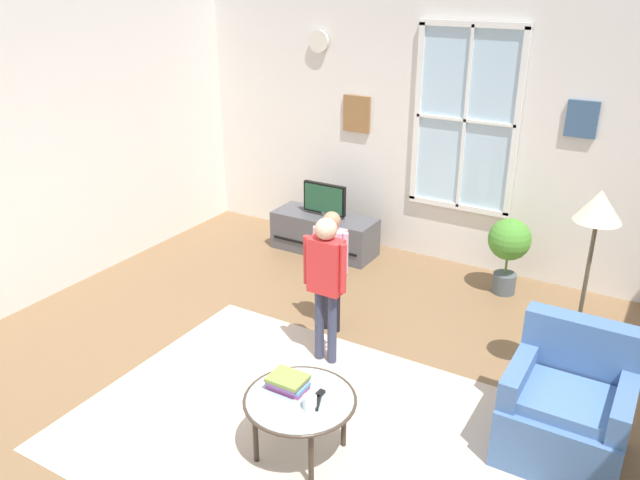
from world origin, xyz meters
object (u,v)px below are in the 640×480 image
(tv_stand, at_px, (324,233))
(remote_near_cup, at_px, (317,396))
(book_stack, at_px, (288,382))
(armchair, at_px, (567,409))
(television, at_px, (324,199))
(person_red_shirt, at_px, (326,274))
(potted_plant_by_window, at_px, (509,245))
(remote_near_books, at_px, (317,403))
(coffee_table, at_px, (300,402))
(person_pink_shirt, at_px, (331,258))
(floor_lamp, at_px, (595,227))
(cup, at_px, (310,403))

(tv_stand, height_order, remote_near_cup, remote_near_cup)
(tv_stand, distance_m, remote_near_cup, 3.32)
(book_stack, bearing_deg, armchair, 28.42)
(television, height_order, armchair, armchair)
(tv_stand, distance_m, person_red_shirt, 2.28)
(television, height_order, book_stack, television)
(book_stack, xyz_separation_m, potted_plant_by_window, (0.63, 2.93, 0.02))
(remote_near_books, height_order, remote_near_cup, same)
(remote_near_books, relative_size, potted_plant_by_window, 0.18)
(coffee_table, bearing_deg, armchair, 31.82)
(tv_stand, relative_size, armchair, 1.36)
(potted_plant_by_window, bearing_deg, book_stack, -102.20)
(coffee_table, xyz_separation_m, remote_near_cup, (0.09, 0.07, 0.04))
(remote_near_books, xyz_separation_m, person_red_shirt, (-0.54, 1.04, 0.33))
(person_pink_shirt, relative_size, person_red_shirt, 0.90)
(tv_stand, xyz_separation_m, potted_plant_by_window, (2.04, 0.03, 0.29))
(remote_near_cup, height_order, floor_lamp, floor_lamp)
(remote_near_books, bearing_deg, person_pink_shirt, 116.52)
(cup, relative_size, floor_lamp, 0.06)
(armchair, distance_m, person_pink_shirt, 2.20)
(coffee_table, relative_size, potted_plant_by_window, 0.95)
(coffee_table, xyz_separation_m, potted_plant_by_window, (0.51, 2.98, 0.10))
(book_stack, xyz_separation_m, remote_near_books, (0.25, -0.05, -0.04))
(cup, relative_size, remote_near_books, 0.64)
(person_pink_shirt, relative_size, potted_plant_by_window, 1.44)
(book_stack, height_order, remote_near_books, book_stack)
(remote_near_books, distance_m, person_pink_shirt, 1.68)
(television, bearing_deg, coffee_table, -62.47)
(tv_stand, distance_m, television, 0.41)
(cup, bearing_deg, person_red_shirt, 115.45)
(television, xyz_separation_m, armchair, (3.01, -2.03, -0.30))
(book_stack, height_order, remote_near_cup, book_stack)
(television, height_order, remote_near_books, television)
(person_red_shirt, distance_m, floor_lamp, 1.97)
(armchair, height_order, person_red_shirt, person_red_shirt)
(tv_stand, height_order, coffee_table, coffee_table)
(person_pink_shirt, bearing_deg, tv_stand, 122.15)
(floor_lamp, bearing_deg, person_pink_shirt, -176.75)
(person_red_shirt, relative_size, potted_plant_by_window, 1.61)
(cup, distance_m, person_red_shirt, 1.25)
(tv_stand, height_order, cup, cup)
(book_stack, height_order, potted_plant_by_window, potted_plant_by_window)
(television, distance_m, remote_near_books, 3.38)
(person_pink_shirt, xyz_separation_m, person_red_shirt, (0.20, -0.45, 0.08))
(television, relative_size, person_red_shirt, 0.41)
(tv_stand, distance_m, person_pink_shirt, 1.79)
(tv_stand, xyz_separation_m, remote_near_cup, (1.62, -2.88, 0.23))
(cup, height_order, remote_near_cup, cup)
(potted_plant_by_window, bearing_deg, floor_lamp, -57.64)
(floor_lamp, bearing_deg, person_red_shirt, -162.71)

